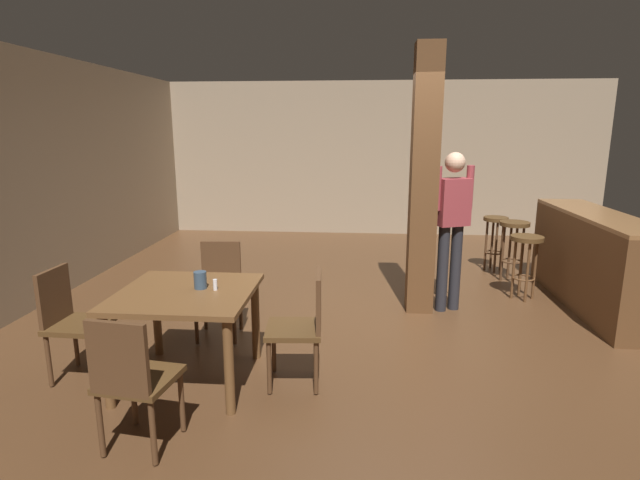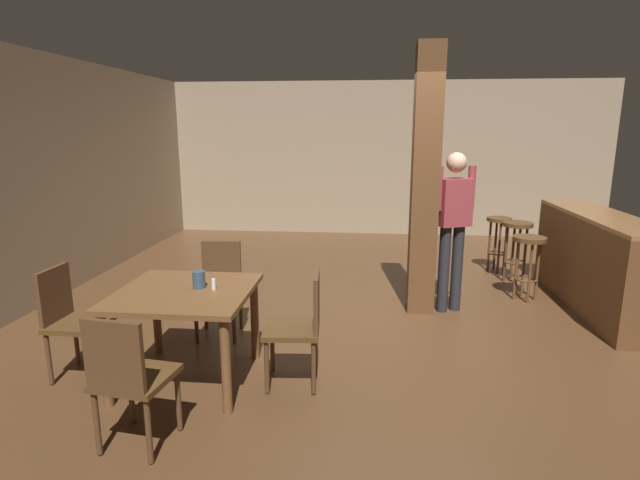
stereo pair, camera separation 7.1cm
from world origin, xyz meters
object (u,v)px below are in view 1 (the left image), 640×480
object	(u,v)px
bar_stool_near	(526,251)
standing_person	(452,220)
salt_shaker	(215,285)
dining_table	(186,305)
chair_south	(132,377)
chair_north	(220,284)
napkin_cup	(200,280)
bar_stool_far	(495,231)
chair_east	(304,322)
bar_counter	(586,259)
bar_stool_mid	(514,236)
chair_west	(70,318)

from	to	relation	value
bar_stool_near	standing_person	bearing A→B (deg)	-154.92
salt_shaker	bar_stool_near	bearing A→B (deg)	36.03
dining_table	standing_person	distance (m)	2.93
chair_south	bar_stool_near	size ratio (longest dim) A/B	1.18
chair_north	napkin_cup	bearing A→B (deg)	-83.03
bar_stool_far	chair_east	bearing A→B (deg)	-123.90
standing_person	bar_stool_far	size ratio (longest dim) A/B	2.26
chair_south	bar_counter	size ratio (longest dim) A/B	0.38
chair_east	bar_stool_far	bearing A→B (deg)	56.10
dining_table	chair_south	world-z (taller)	chair_south
chair_north	bar_stool_near	xyz separation A→B (m)	(3.24, 1.31, 0.06)
bar_counter	bar_stool_mid	bearing A→B (deg)	120.88
bar_stool_far	chair_west	bearing A→B (deg)	-140.05
chair_north	salt_shaker	world-z (taller)	chair_north
bar_stool_near	bar_stool_far	xyz separation A→B (m)	(-0.04, 1.21, -0.01)
chair_north	chair_west	world-z (taller)	same
chair_south	chair_west	bearing A→B (deg)	136.01
bar_stool_near	chair_east	bearing A→B (deg)	-136.69
bar_stool_mid	bar_stool_far	bearing A→B (deg)	102.29
chair_north	bar_stool_mid	size ratio (longest dim) A/B	1.13
napkin_cup	salt_shaker	world-z (taller)	napkin_cup
chair_south	bar_stool_mid	world-z (taller)	chair_south
chair_west	bar_stool_far	distance (m)	5.38
chair_east	bar_counter	xyz separation A→B (m)	(2.93, 2.01, 0.03)
chair_north	chair_south	size ratio (longest dim) A/B	1.00
dining_table	bar_counter	xyz separation A→B (m)	(3.83, 2.04, -0.10)
chair_north	bar_stool_mid	distance (m)	3.88
chair_west	bar_counter	size ratio (longest dim) A/B	0.38
chair_east	chair_south	bearing A→B (deg)	-134.87
salt_shaker	bar_stool_mid	size ratio (longest dim) A/B	0.11
dining_table	bar_stool_far	distance (m)	4.69
chair_north	standing_person	distance (m)	2.51
bar_stool_near	bar_stool_mid	distance (m)	0.72
dining_table	chair_west	xyz separation A→B (m)	(-0.94, -0.02, -0.13)
chair_south	standing_person	bearing A→B (deg)	49.24
chair_west	salt_shaker	bearing A→B (deg)	2.94
dining_table	standing_person	size ratio (longest dim) A/B	0.59
dining_table	chair_east	distance (m)	0.91
chair_west	salt_shaker	xyz separation A→B (m)	(1.16, 0.06, 0.28)
chair_east	napkin_cup	distance (m)	0.86
chair_east	standing_person	bearing A→B (deg)	51.65
napkin_cup	salt_shaker	size ratio (longest dim) A/B	1.57
bar_counter	salt_shaker	bearing A→B (deg)	-150.91
bar_counter	bar_stool_far	size ratio (longest dim) A/B	3.05
standing_person	bar_counter	xyz separation A→B (m)	(1.54, 0.26, -0.47)
standing_person	bar_stool_near	size ratio (longest dim) A/B	2.28
napkin_cup	standing_person	world-z (taller)	standing_person
standing_person	bar_stool_near	distance (m)	1.12
chair_south	chair_east	xyz separation A→B (m)	(0.93, 0.93, 0.00)
bar_stool_near	chair_north	bearing A→B (deg)	-157.96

